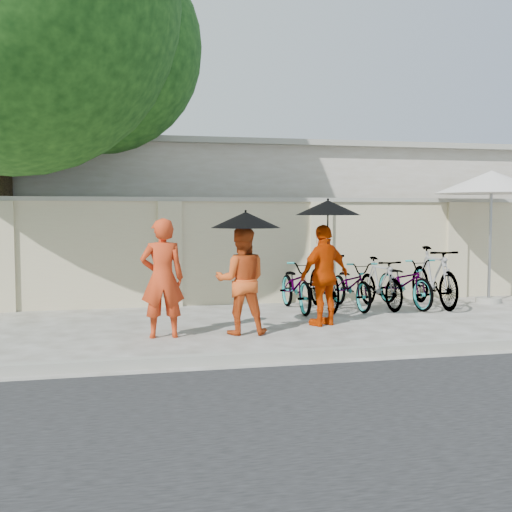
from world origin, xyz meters
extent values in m
plane|color=beige|center=(0.00, 0.00, 0.00)|extent=(80.00, 80.00, 0.00)
cube|color=gray|center=(0.00, -1.70, 0.06)|extent=(40.00, 0.16, 0.12)
cube|color=#C4BD94|center=(1.00, 3.20, 1.00)|extent=(20.00, 0.30, 2.00)
cube|color=beige|center=(2.00, 7.00, 1.60)|extent=(14.00, 6.00, 3.20)
sphere|color=#2D671C|center=(-3.70, 2.50, 5.30)|extent=(5.80, 5.80, 5.80)
sphere|color=#2D671C|center=(-2.30, 3.60, 4.90)|extent=(4.00, 4.00, 4.00)
imported|color=red|center=(-1.39, 0.07, 0.86)|extent=(0.63, 0.42, 1.71)
imported|color=#CB4A18|center=(-0.24, 0.08, 0.79)|extent=(0.85, 0.71, 1.59)
cylinder|color=black|center=(-0.19, 0.00, 1.29)|extent=(0.02, 0.02, 0.79)
cone|color=black|center=(-0.19, 0.00, 1.69)|extent=(1.01, 1.01, 0.23)
imported|color=#C53301|center=(1.19, 0.48, 0.80)|extent=(1.02, 0.73, 1.60)
cylinder|color=black|center=(1.21, 0.40, 1.39)|extent=(0.02, 0.02, 0.96)
cone|color=black|center=(1.21, 0.40, 1.87)|extent=(1.03, 1.03, 0.24)
cylinder|color=gray|center=(5.21, 2.16, 0.05)|extent=(0.50, 0.50, 0.10)
cylinder|color=gray|center=(5.21, 2.16, 1.17)|extent=(0.06, 0.06, 2.34)
cone|color=beige|center=(5.21, 2.16, 2.38)|extent=(2.70, 2.70, 0.45)
imported|color=gray|center=(1.18, 2.00, 0.47)|extent=(0.63, 1.79, 0.94)
imported|color=gray|center=(1.72, 2.04, 0.55)|extent=(0.59, 1.85, 1.10)
imported|color=gray|center=(2.25, 2.02, 0.45)|extent=(0.68, 1.73, 0.89)
imported|color=gray|center=(2.79, 1.92, 0.48)|extent=(0.60, 1.63, 0.96)
imported|color=gray|center=(3.32, 1.99, 0.47)|extent=(0.85, 1.85, 0.94)
imported|color=gray|center=(3.86, 1.88, 0.57)|extent=(0.61, 1.92, 1.14)
camera|label=1|loc=(-2.13, -9.11, 1.81)|focal=45.00mm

